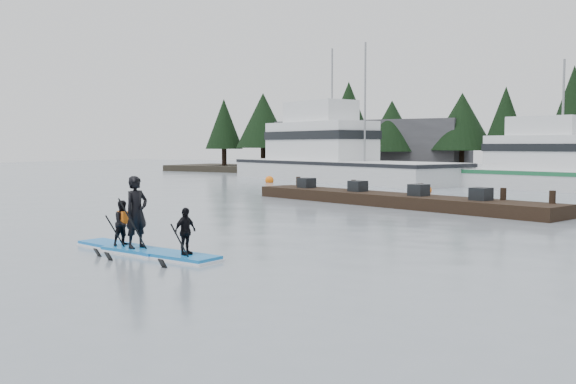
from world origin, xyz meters
The scene contains 11 objects.
ground centered at (0.00, 0.00, 0.00)m, with size 160.00×160.00×0.00m, color gray.
far_shore centered at (0.00, 42.00, 0.30)m, with size 70.00×8.00×0.60m, color #2D281E.
treeline centered at (0.00, 42.00, 0.00)m, with size 60.00×4.00×8.00m, color black, non-canonical shape.
waterfront_building centered at (-14.00, 44.00, 2.50)m, with size 18.00×6.00×5.00m, color #4C4C51.
fishing_boat_large centered at (-11.33, 31.44, 0.88)m, with size 21.25×13.19×11.31m.
fishing_boat_medium centered at (5.48, 29.11, 0.63)m, with size 15.43×7.86×8.79m.
floating_dock centered at (0.37, 14.21, 0.26)m, with size 15.66×2.09×0.52m, color black.
buoy_a centered at (-13.87, 26.11, 0.00)m, with size 0.61×0.61×0.61m, color orange.
buoy_b centered at (-0.90, 22.65, 0.00)m, with size 0.52×0.52×0.52m, color orange.
paddleboard_solo centered at (-0.81, -0.76, 0.39)m, with size 3.27×1.35×1.77m.
paddleboard_duo centered at (0.38, -0.95, 0.64)m, with size 3.49×1.29×2.43m.
Camera 1 is at (11.30, -12.47, 2.68)m, focal length 40.00 mm.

